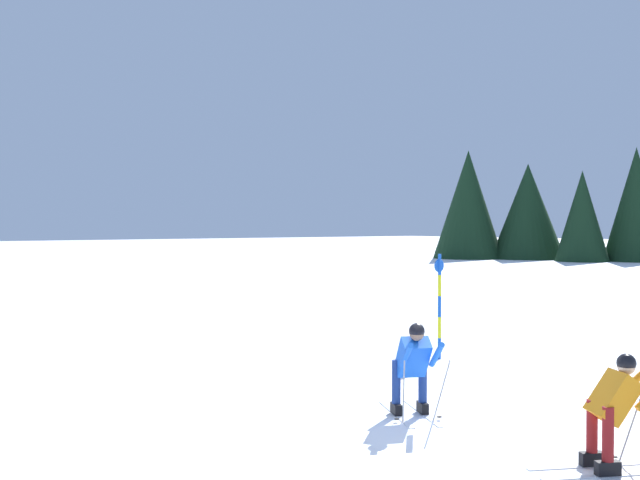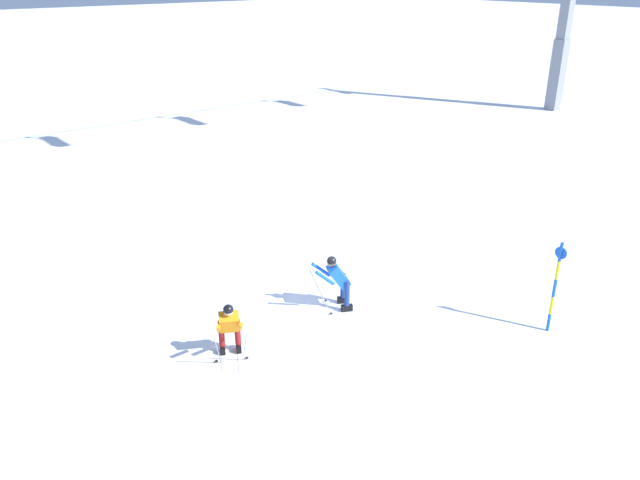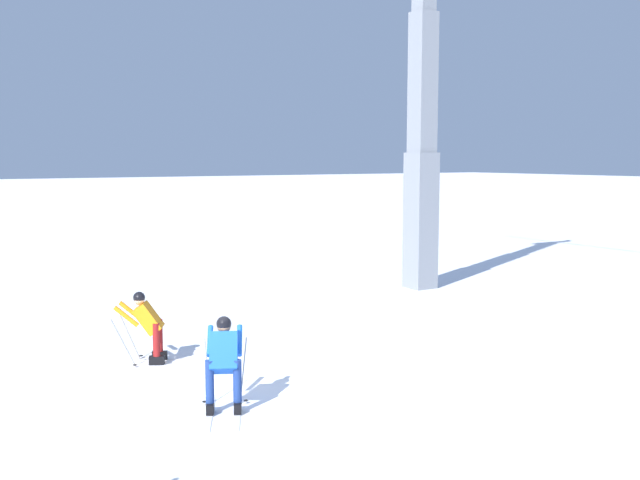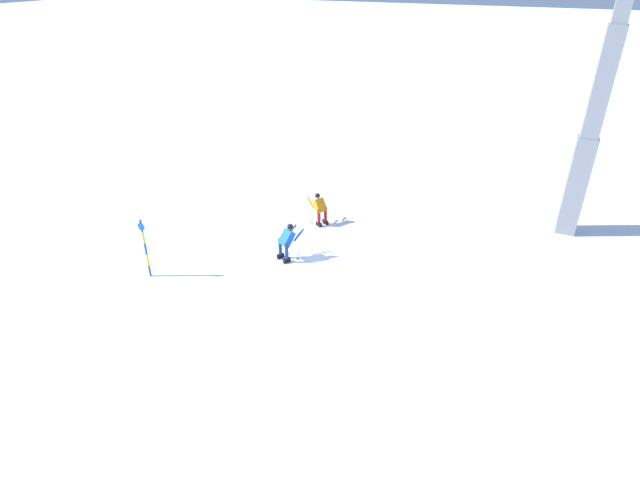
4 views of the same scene
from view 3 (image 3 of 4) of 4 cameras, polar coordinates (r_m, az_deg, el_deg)
The scene contains 4 objects.
ground_plane at distance 12.37m, azimuth -7.97°, elevation -11.85°, with size 260.00×260.00×0.00m, color white.
skier_carving_main at distance 11.60m, azimuth -7.36°, elevation -8.89°, with size 1.72×1.29×1.56m.
lift_tower_near at distance 22.06m, azimuth 7.83°, elevation 9.78°, with size 0.75×2.37×12.52m.
skier_distant_uphill at distance 14.42m, azimuth -12.98°, elevation -6.17°, with size 1.27×1.67×1.48m.
Camera 3 is at (10.74, -4.79, 3.85)m, focal length 41.90 mm.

